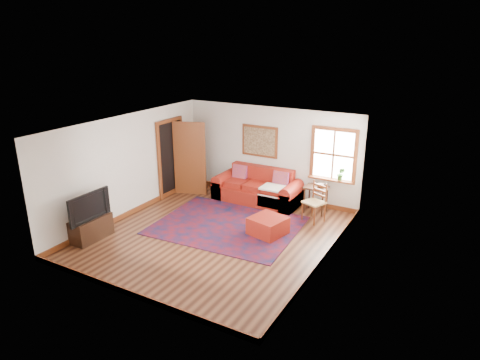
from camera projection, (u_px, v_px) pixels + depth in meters
The scene contains 13 objects.
ground at pixel (216, 235), 9.62m from camera, with size 5.50×5.50×0.00m, color #3A1B0F.
room_envelope at pixel (215, 164), 9.09m from camera, with size 5.04×5.54×2.52m.
window at pixel (334, 160), 10.59m from camera, with size 1.18×0.20×1.38m.
doorway at pixel (182, 157), 11.76m from camera, with size 0.89×1.08×2.14m.
framed_artwork at pixel (260, 141), 11.49m from camera, with size 1.05×0.07×0.85m.
persian_rug at pixel (227, 225), 10.08m from camera, with size 3.25×2.60×0.02m, color maroon.
red_leather_sofa at pixel (258, 191), 11.47m from camera, with size 2.31×0.95×0.90m.
red_ottoman at pixel (268, 226), 9.58m from camera, with size 0.71×0.71×0.41m, color maroon.
side_table at pixel (316, 191), 10.66m from camera, with size 0.57×0.43×0.68m.
ladder_back_chair at pixel (316, 200), 10.20m from camera, with size 0.57×0.56×0.96m.
media_cabinet at pixel (91, 228), 9.36m from camera, with size 0.41×0.92×0.51m, color #331C11.
television at pixel (86, 206), 9.10m from camera, with size 1.07×0.14×0.62m, color black.
candle_hurricane at pixel (104, 209), 9.53m from camera, with size 0.12×0.12×0.18m.
Camera 1 is at (4.74, -7.31, 4.28)m, focal length 32.00 mm.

